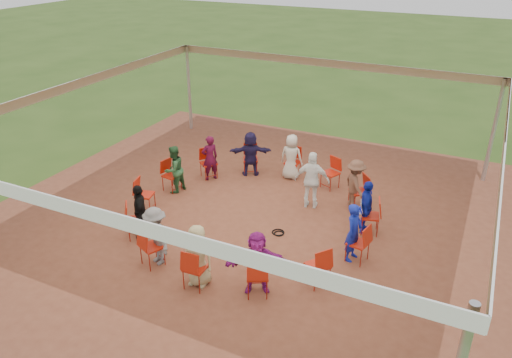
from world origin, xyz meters
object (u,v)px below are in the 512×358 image
at_px(person_seated_6, 140,211).
at_px(chair_13, 358,243).
at_px(chair_6, 172,176).
at_px(person_seated_4, 210,158).
at_px(chair_5, 209,164).
at_px(person_seated_2, 291,157).
at_px(chair_9, 152,247).
at_px(person_seated_1, 355,184).
at_px(person_seated_0, 366,207).
at_px(chair_4, 250,159).
at_px(person_seated_10, 354,232).
at_px(person_seated_9, 257,262).
at_px(person_seated_5, 174,169).
at_px(person_seated_3, 251,154).
at_px(chair_1, 359,192).
at_px(chair_3, 293,162).
at_px(chair_0, 370,216).
at_px(chair_8, 136,220).
at_px(person_seated_8, 198,255).
at_px(chair_7, 145,195).
at_px(chair_2, 330,173).
at_px(standing_person, 312,180).
at_px(chair_11, 257,275).
at_px(chair_10, 195,268).
at_px(chair_12, 318,266).
at_px(cable_coil, 278,233).
at_px(person_seated_7, 156,236).
at_px(laptop, 359,208).

bearing_deg(person_seated_6, chair_13, 63.69).
relative_size(chair_6, person_seated_4, 0.67).
relative_size(chair_5, person_seated_2, 0.67).
distance_m(chair_13, person_seated_6, 4.98).
xyz_separation_m(chair_9, person_seated_1, (3.18, 4.34, 0.22)).
bearing_deg(person_seated_0, chair_9, 116.31).
height_order(chair_4, chair_13, same).
bearing_deg(person_seated_10, person_seated_9, 154.29).
distance_m(person_seated_4, person_seated_5, 1.20).
xyz_separation_m(person_seated_3, person_seated_9, (2.52, -4.78, 0.00)).
relative_size(chair_1, chair_3, 1.00).
bearing_deg(chair_0, chair_8, 102.86).
bearing_deg(person_seated_8, chair_13, 37.01).
height_order(chair_4, chair_7, same).
height_order(chair_2, standing_person, standing_person).
xyz_separation_m(chair_11, person_seated_5, (-3.97, 3.00, 0.22)).
bearing_deg(chair_10, person_seated_5, 127.58).
xyz_separation_m(chair_12, person_seated_0, (0.34, 2.37, 0.22)).
xyz_separation_m(chair_5, chair_13, (5.04, -2.21, 0.00)).
distance_m(chair_9, cable_coil, 3.05).
xyz_separation_m(chair_0, person_seated_0, (-0.12, -0.03, 0.22)).
bearing_deg(chair_2, chair_8, 77.14).
relative_size(chair_2, chair_12, 1.00).
height_order(chair_11, person_seated_3, person_seated_3).
bearing_deg(chair_4, person_seated_6, 52.42).
height_order(chair_10, person_seated_7, person_seated_7).
height_order(person_seated_2, person_seated_5, same).
bearing_deg(chair_4, person_seated_8, 77.43).
bearing_deg(standing_person, chair_7, 18.11).
xyz_separation_m(person_seated_3, person_seated_8, (1.35, -5.09, 0.00)).
xyz_separation_m(chair_4, person_seated_4, (-0.86, -0.89, 0.22)).
bearing_deg(person_seated_8, person_seated_7, 167.14).
height_order(chair_9, laptop, chair_9).
bearing_deg(laptop, standing_person, 50.18).
bearing_deg(chair_8, person_seated_4, 139.87).
xyz_separation_m(chair_3, person_seated_6, (-1.95, -4.58, 0.22)).
height_order(chair_7, laptop, chair_7).
height_order(person_seated_0, person_seated_4, same).
bearing_deg(person_seated_1, chair_11, 129.56).
height_order(chair_6, chair_11, same).
height_order(person_seated_5, laptop, person_seated_5).
distance_m(chair_13, cable_coil, 2.04).
bearing_deg(person_seated_8, chair_8, 156.87).
bearing_deg(person_seated_2, person_seated_3, 12.86).
height_order(chair_4, person_seated_4, person_seated_4).
relative_size(chair_4, person_seated_3, 0.67).
distance_m(person_seated_6, person_seated_8, 2.34).
distance_m(person_seated_2, cable_coil, 3.16).
distance_m(chair_7, person_seated_7, 2.41).
bearing_deg(chair_2, chair_13, 141.43).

